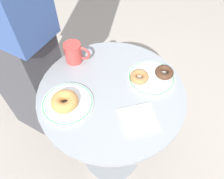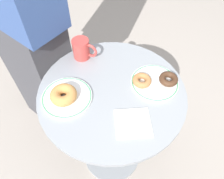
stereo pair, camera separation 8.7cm
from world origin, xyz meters
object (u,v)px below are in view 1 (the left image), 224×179
at_px(plate_left, 68,103).
at_px(person_figure, 6,30).
at_px(cafe_table, 112,121).
at_px(donut_chocolate, 164,72).
at_px(plate_right, 151,77).
at_px(donut_old_fashioned, 64,101).
at_px(donut_cinnamon, 139,77).
at_px(paper_napkin, 138,119).
at_px(coffee_mug, 74,53).

xyz_separation_m(plate_left, person_figure, (-0.20, 0.40, 0.10)).
xyz_separation_m(cafe_table, donut_chocolate, (0.24, 0.01, 0.28)).
bearing_deg(plate_right, cafe_table, -174.63).
height_order(donut_old_fashioned, donut_cinnamon, donut_old_fashioned).
bearing_deg(donut_old_fashioned, paper_napkin, -28.75).
height_order(plate_right, donut_old_fashioned, donut_old_fashioned).
distance_m(plate_left, donut_old_fashioned, 0.03).
height_order(plate_left, plate_right, same).
bearing_deg(coffee_mug, person_figure, 148.72).
distance_m(cafe_table, plate_left, 0.32).
relative_size(plate_right, donut_old_fashioned, 1.91).
bearing_deg(donut_old_fashioned, person_figure, 115.22).
bearing_deg(plate_right, coffee_mug, 145.69).
relative_size(donut_old_fashioned, coffee_mug, 0.94).
bearing_deg(plate_right, donut_cinnamon, 177.43).
height_order(donut_cinnamon, paper_napkin, donut_cinnamon).
bearing_deg(paper_napkin, coffee_mug, 114.18).
bearing_deg(donut_chocolate, paper_napkin, -136.08).
distance_m(donut_chocolate, donut_cinnamon, 0.11).
xyz_separation_m(cafe_table, plate_left, (-0.19, -0.02, 0.26)).
distance_m(plate_left, paper_napkin, 0.28).
bearing_deg(donut_old_fashioned, plate_left, 35.51).
height_order(plate_left, donut_chocolate, donut_chocolate).
bearing_deg(donut_cinnamon, person_figure, 144.55).
relative_size(cafe_table, paper_napkin, 5.32).
bearing_deg(donut_cinnamon, coffee_mug, 140.27).
relative_size(plate_left, plate_right, 1.01).
bearing_deg(plate_left, plate_right, 5.11).
relative_size(donut_chocolate, person_figure, 0.05).
xyz_separation_m(donut_old_fashioned, donut_chocolate, (0.44, 0.04, -0.01)).
bearing_deg(paper_napkin, person_figure, 129.13).
height_order(plate_right, coffee_mug, coffee_mug).
relative_size(plate_left, person_figure, 0.12).
bearing_deg(donut_cinnamon, donut_chocolate, -3.11).
relative_size(paper_napkin, coffee_mug, 1.18).
height_order(cafe_table, coffee_mug, coffee_mug).
xyz_separation_m(donut_chocolate, paper_napkin, (-0.18, -0.18, -0.02)).
height_order(donut_chocolate, paper_napkin, donut_chocolate).
distance_m(donut_old_fashioned, donut_cinnamon, 0.33).
relative_size(paper_napkin, person_figure, 0.08).
relative_size(donut_cinnamon, person_figure, 0.05).
xyz_separation_m(paper_napkin, person_figure, (-0.45, 0.55, 0.11)).
bearing_deg(plate_right, plate_left, -174.89).
xyz_separation_m(paper_napkin, coffee_mug, (-0.17, 0.38, 0.04)).
xyz_separation_m(plate_right, paper_napkin, (-0.13, -0.18, -0.00)).
bearing_deg(cafe_table, person_figure, 134.99).
xyz_separation_m(cafe_table, donut_cinnamon, (0.13, 0.02, 0.28)).
xyz_separation_m(plate_left, paper_napkin, (0.24, -0.15, -0.00)).
xyz_separation_m(donut_old_fashioned, donut_cinnamon, (0.32, 0.04, -0.01)).
bearing_deg(cafe_table, plate_right, 5.37).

